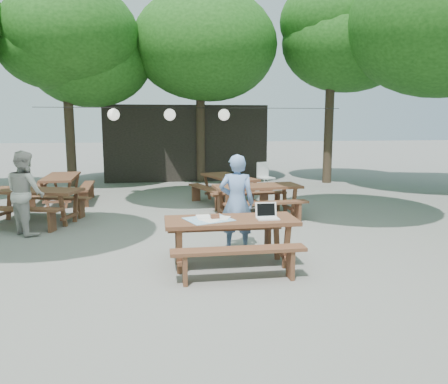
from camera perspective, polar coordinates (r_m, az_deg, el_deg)
name	(u,v)px	position (r m, az deg, el deg)	size (l,w,h in m)	color
ground	(195,255)	(7.38, -3.75, -8.26)	(80.00, 80.00, 0.00)	slate
pavilion	(185,142)	(17.57, -5.17, 6.55)	(6.00, 3.00, 2.80)	black
main_picnic_table	(231,242)	(6.73, 0.91, -6.52)	(2.00, 1.58, 0.75)	brown
picnic_table_nw	(35,206)	(10.40, -23.47, -1.66)	(2.27, 2.06, 0.75)	brown
picnic_table_ne	(257,201)	(10.18, 4.34, -1.13)	(2.07, 1.75, 0.75)	brown
picnic_table_far_w	(62,189)	(12.67, -20.44, 0.37)	(1.66, 2.03, 0.75)	brown
picnic_table_far_e	(229,189)	(11.82, 0.65, 0.35)	(2.09, 2.29, 0.75)	brown
woman	(237,203)	(7.50, 1.66, -1.38)	(0.61, 0.40, 1.67)	#7396D1
second_person	(26,193)	(9.43, -24.50, -0.06)	(0.81, 0.63, 1.66)	beige
plastic_chair	(266,182)	(14.20, 5.45, 1.28)	(0.56, 0.56, 0.90)	silver
laptop	(267,214)	(6.69, 5.62, -2.93)	(0.33, 0.26, 0.24)	white
tabletop_clutter	(210,219)	(6.60, -1.84, -3.49)	(0.80, 0.74, 0.08)	#3C95CF
paper_lanterns	(170,115)	(13.02, -7.04, 10.01)	(9.00, 0.34, 0.38)	black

